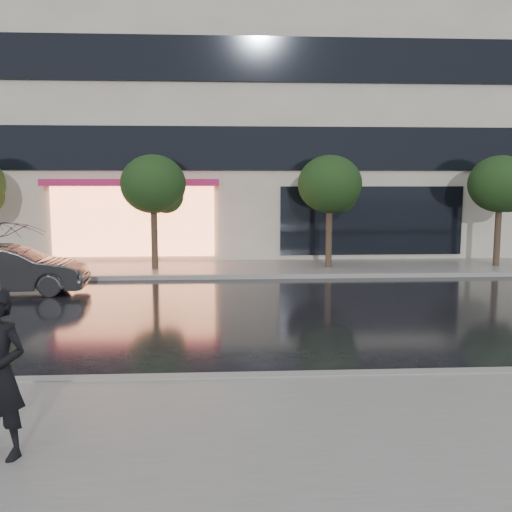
{
  "coord_description": "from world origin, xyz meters",
  "views": [
    {
      "loc": [
        -0.63,
        -9.48,
        3.11
      ],
      "look_at": [
        0.1,
        3.42,
        1.4
      ],
      "focal_mm": 40.0,
      "sensor_mm": 36.0,
      "label": 1
    }
  ],
  "objects": [
    {
      "name": "ground",
      "position": [
        0.0,
        0.0,
        0.0
      ],
      "size": [
        120.0,
        120.0,
        0.0
      ],
      "primitive_type": "plane",
      "color": "black",
      "rests_on": "ground"
    },
    {
      "name": "sidewalk_near",
      "position": [
        0.0,
        -3.25,
        0.06
      ],
      "size": [
        60.0,
        4.5,
        0.12
      ],
      "primitive_type": "cube",
      "color": "slate",
      "rests_on": "ground"
    },
    {
      "name": "sidewalk_far",
      "position": [
        0.0,
        10.25,
        0.06
      ],
      "size": [
        60.0,
        3.5,
        0.12
      ],
      "primitive_type": "cube",
      "color": "slate",
      "rests_on": "ground"
    },
    {
      "name": "curb_near",
      "position": [
        0.0,
        -1.0,
        0.07
      ],
      "size": [
        60.0,
        0.25,
        0.14
      ],
      "primitive_type": "cube",
      "color": "gray",
      "rests_on": "ground"
    },
    {
      "name": "curb_far",
      "position": [
        0.0,
        8.5,
        0.07
      ],
      "size": [
        60.0,
        0.25,
        0.14
      ],
      "primitive_type": "cube",
      "color": "gray",
      "rests_on": "ground"
    },
    {
      "name": "office_building",
      "position": [
        -0.0,
        17.97,
        9.0
      ],
      "size": [
        30.0,
        12.76,
        18.0
      ],
      "color": "beige",
      "rests_on": "ground"
    },
    {
      "name": "tree_mid_west",
      "position": [
        -2.94,
        10.03,
        2.92
      ],
      "size": [
        2.2,
        2.2,
        3.99
      ],
      "color": "#33261C",
      "rests_on": "ground"
    },
    {
      "name": "tree_mid_east",
      "position": [
        3.06,
        10.03,
        2.92
      ],
      "size": [
        2.2,
        2.2,
        3.99
      ],
      "color": "#33261C",
      "rests_on": "ground"
    },
    {
      "name": "tree_far_east",
      "position": [
        9.06,
        10.03,
        2.92
      ],
      "size": [
        2.2,
        2.2,
        3.99
      ],
      "color": "#33261C",
      "rests_on": "ground"
    },
    {
      "name": "parked_car",
      "position": [
        -6.52,
        6.38,
        0.67
      ],
      "size": [
        4.17,
        1.69,
        1.35
      ],
      "primitive_type": "imported",
      "rotation": [
        0.0,
        0.0,
        1.64
      ],
      "color": "black",
      "rests_on": "ground"
    }
  ]
}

